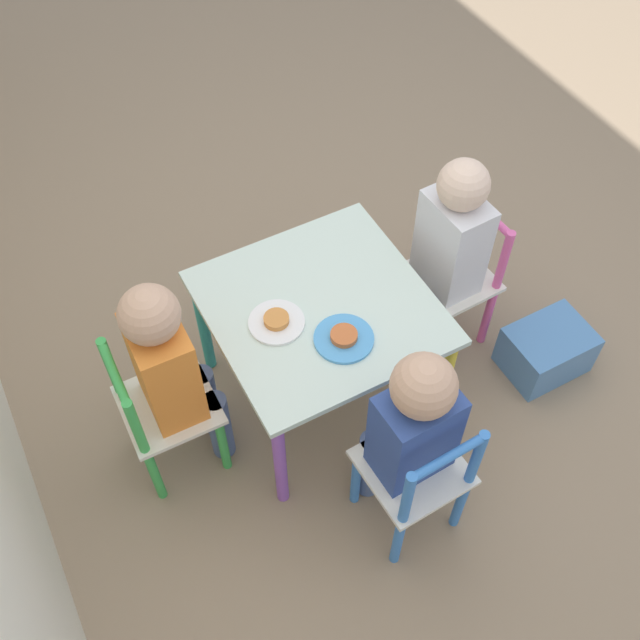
# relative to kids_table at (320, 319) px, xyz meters

# --- Properties ---
(ground_plane) EXTENTS (6.00, 6.00, 0.00)m
(ground_plane) POSITION_rel_kids_table_xyz_m (0.00, 0.00, -0.40)
(ground_plane) COLOR #8C755B
(kids_table) EXTENTS (0.61, 0.61, 0.46)m
(kids_table) POSITION_rel_kids_table_xyz_m (0.00, 0.00, 0.00)
(kids_table) COLOR silver
(kids_table) RESTS_ON ground_plane
(chair_green) EXTENTS (0.26, 0.26, 0.53)m
(chair_green) POSITION_rel_kids_table_xyz_m (0.01, 0.51, -0.13)
(chair_green) COLOR silver
(chair_green) RESTS_ON ground_plane
(chair_blue) EXTENTS (0.27, 0.27, 0.53)m
(chair_blue) POSITION_rel_kids_table_xyz_m (-0.51, -0.02, -0.13)
(chair_blue) COLOR silver
(chair_blue) RESTS_ON ground_plane
(chair_pink) EXTENTS (0.27, 0.27, 0.53)m
(chair_pink) POSITION_rel_kids_table_xyz_m (0.02, -0.51, -0.13)
(chair_pink) COLOR silver
(chair_pink) RESTS_ON ground_plane
(child_back) EXTENTS (0.20, 0.21, 0.77)m
(child_back) POSITION_rel_kids_table_xyz_m (0.01, 0.45, 0.06)
(child_back) COLOR #4C608E
(child_back) RESTS_ON ground_plane
(child_left) EXTENTS (0.22, 0.21, 0.74)m
(child_left) POSITION_rel_kids_table_xyz_m (-0.45, -0.02, 0.05)
(child_left) COLOR #4C608E
(child_left) RESTS_ON ground_plane
(child_front) EXTENTS (0.21, 0.21, 0.77)m
(child_front) POSITION_rel_kids_table_xyz_m (0.02, -0.45, 0.06)
(child_front) COLOR #4C608E
(child_front) RESTS_ON ground_plane
(plate_back) EXTENTS (0.16, 0.16, 0.03)m
(plate_back) POSITION_rel_kids_table_xyz_m (0.00, 0.14, 0.07)
(plate_back) COLOR white
(plate_back) RESTS_ON kids_table
(plate_left) EXTENTS (0.17, 0.17, 0.03)m
(plate_left) POSITION_rel_kids_table_xyz_m (-0.14, 0.00, 0.07)
(plate_left) COLOR #4C9EE0
(plate_left) RESTS_ON kids_table
(storage_bin) EXTENTS (0.20, 0.27, 0.17)m
(storage_bin) POSITION_rel_kids_table_xyz_m (-0.26, -0.71, -0.31)
(storage_bin) COLOR #4C7FB7
(storage_bin) RESTS_ON ground_plane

